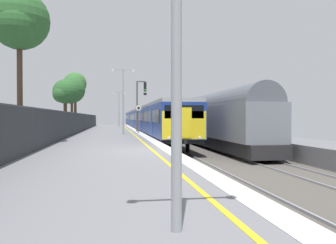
{
  "coord_description": "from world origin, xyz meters",
  "views": [
    {
      "loc": [
        -2.05,
        -14.68,
        1.47
      ],
      "look_at": [
        1.43,
        6.72,
        1.18
      ],
      "focal_mm": 35.49,
      "sensor_mm": 36.0,
      "label": 1
    }
  ],
  "objects_px": {
    "commuter_train_at_platform": "(142,119)",
    "background_tree_back": "(64,93)",
    "freight_train_adjacent_track": "(199,118)",
    "speed_limit_sign": "(139,115)",
    "signal_gantry": "(140,100)",
    "background_tree_centre": "(19,22)",
    "platform_lamp_mid": "(123,96)",
    "background_tree_left": "(71,91)",
    "platform_lamp_far": "(119,106)",
    "background_tree_right": "(75,85)"
  },
  "relations": [
    {
      "from": "background_tree_centre",
      "to": "platform_lamp_far",
      "type": "bearing_deg",
      "value": 80.62
    },
    {
      "from": "commuter_train_at_platform",
      "to": "background_tree_left",
      "type": "height_order",
      "value": "background_tree_left"
    },
    {
      "from": "background_tree_centre",
      "to": "background_tree_right",
      "type": "distance_m",
      "value": 34.52
    },
    {
      "from": "platform_lamp_mid",
      "to": "background_tree_left",
      "type": "relative_size",
      "value": 0.8
    },
    {
      "from": "speed_limit_sign",
      "to": "platform_lamp_far",
      "type": "xyz_separation_m",
      "value": [
        -1.51,
        23.12,
        1.66
      ]
    },
    {
      "from": "signal_gantry",
      "to": "speed_limit_sign",
      "type": "relative_size",
      "value": 1.99
    },
    {
      "from": "signal_gantry",
      "to": "background_tree_centre",
      "type": "height_order",
      "value": "background_tree_centre"
    },
    {
      "from": "speed_limit_sign",
      "to": "background_tree_back",
      "type": "bearing_deg",
      "value": 127.81
    },
    {
      "from": "commuter_train_at_platform",
      "to": "background_tree_back",
      "type": "xyz_separation_m",
      "value": [
        -10.18,
        -7.35,
        3.28
      ]
    },
    {
      "from": "freight_train_adjacent_track",
      "to": "background_tree_centre",
      "type": "relative_size",
      "value": 3.63
    },
    {
      "from": "commuter_train_at_platform",
      "to": "background_tree_centre",
      "type": "distance_m",
      "value": 32.35
    },
    {
      "from": "commuter_train_at_platform",
      "to": "freight_train_adjacent_track",
      "type": "xyz_separation_m",
      "value": [
        4.0,
        -18.18,
        0.15
      ]
    },
    {
      "from": "signal_gantry",
      "to": "background_tree_centre",
      "type": "relative_size",
      "value": 0.63
    },
    {
      "from": "speed_limit_sign",
      "to": "background_tree_left",
      "type": "xyz_separation_m",
      "value": [
        -8.28,
        16.86,
        3.5
      ]
    },
    {
      "from": "background_tree_right",
      "to": "background_tree_left",
      "type": "bearing_deg",
      "value": -89.79
    },
    {
      "from": "freight_train_adjacent_track",
      "to": "platform_lamp_far",
      "type": "distance_m",
      "value": 24.44
    },
    {
      "from": "speed_limit_sign",
      "to": "freight_train_adjacent_track",
      "type": "bearing_deg",
      "value": -0.95
    },
    {
      "from": "signal_gantry",
      "to": "platform_lamp_mid",
      "type": "relative_size",
      "value": 0.92
    },
    {
      "from": "background_tree_back",
      "to": "platform_lamp_mid",
      "type": "bearing_deg",
      "value": -62.02
    },
    {
      "from": "background_tree_left",
      "to": "background_tree_right",
      "type": "bearing_deg",
      "value": 90.21
    },
    {
      "from": "platform_lamp_far",
      "to": "background_tree_left",
      "type": "relative_size",
      "value": 0.79
    },
    {
      "from": "platform_lamp_far",
      "to": "signal_gantry",
      "type": "bearing_deg",
      "value": -84.55
    },
    {
      "from": "background_tree_left",
      "to": "background_tree_right",
      "type": "xyz_separation_m",
      "value": [
        -0.02,
        5.2,
        1.37
      ]
    },
    {
      "from": "commuter_train_at_platform",
      "to": "background_tree_right",
      "type": "distance_m",
      "value": 12.12
    },
    {
      "from": "speed_limit_sign",
      "to": "platform_lamp_mid",
      "type": "relative_size",
      "value": 0.46
    },
    {
      "from": "platform_lamp_mid",
      "to": "background_tree_left",
      "type": "bearing_deg",
      "value": 109.64
    },
    {
      "from": "commuter_train_at_platform",
      "to": "platform_lamp_far",
      "type": "relative_size",
      "value": 10.63
    },
    {
      "from": "commuter_train_at_platform",
      "to": "platform_lamp_far",
      "type": "distance_m",
      "value": 6.41
    },
    {
      "from": "background_tree_back",
      "to": "freight_train_adjacent_track",
      "type": "bearing_deg",
      "value": -37.38
    },
    {
      "from": "freight_train_adjacent_track",
      "to": "signal_gantry",
      "type": "relative_size",
      "value": 5.71
    },
    {
      "from": "speed_limit_sign",
      "to": "platform_lamp_mid",
      "type": "bearing_deg",
      "value": -125.58
    },
    {
      "from": "freight_train_adjacent_track",
      "to": "signal_gantry",
      "type": "bearing_deg",
      "value": 146.4
    },
    {
      "from": "freight_train_adjacent_track",
      "to": "background_tree_left",
      "type": "height_order",
      "value": "background_tree_left"
    },
    {
      "from": "commuter_train_at_platform",
      "to": "background_tree_back",
      "type": "bearing_deg",
      "value": -144.16
    },
    {
      "from": "signal_gantry",
      "to": "background_tree_centre",
      "type": "distance_m",
      "value": 18.08
    },
    {
      "from": "platform_lamp_mid",
      "to": "background_tree_right",
      "type": "relative_size",
      "value": 0.68
    },
    {
      "from": "commuter_train_at_platform",
      "to": "platform_lamp_mid",
      "type": "relative_size",
      "value": 10.54
    },
    {
      "from": "speed_limit_sign",
      "to": "signal_gantry",
      "type": "bearing_deg",
      "value": 84.2
    },
    {
      "from": "signal_gantry",
      "to": "platform_lamp_mid",
      "type": "xyz_separation_m",
      "value": [
        -1.87,
        -5.66,
        0.08
      ]
    },
    {
      "from": "background_tree_left",
      "to": "background_tree_right",
      "type": "relative_size",
      "value": 0.85
    },
    {
      "from": "platform_lamp_mid",
      "to": "background_tree_left",
      "type": "height_order",
      "value": "background_tree_left"
    },
    {
      "from": "platform_lamp_mid",
      "to": "background_tree_right",
      "type": "xyz_separation_m",
      "value": [
        -6.79,
        24.17,
        3.18
      ]
    },
    {
      "from": "speed_limit_sign",
      "to": "platform_lamp_far",
      "type": "distance_m",
      "value": 23.23
    },
    {
      "from": "background_tree_left",
      "to": "background_tree_centre",
      "type": "bearing_deg",
      "value": -88.25
    },
    {
      "from": "freight_train_adjacent_track",
      "to": "background_tree_back",
      "type": "xyz_separation_m",
      "value": [
        -14.18,
        10.83,
        3.13
      ]
    },
    {
      "from": "freight_train_adjacent_track",
      "to": "background_tree_left",
      "type": "bearing_deg",
      "value": 129.79
    },
    {
      "from": "freight_train_adjacent_track",
      "to": "background_tree_back",
      "type": "bearing_deg",
      "value": 142.62
    },
    {
      "from": "freight_train_adjacent_track",
      "to": "speed_limit_sign",
      "type": "distance_m",
      "value": 5.86
    },
    {
      "from": "platform_lamp_mid",
      "to": "platform_lamp_far",
      "type": "xyz_separation_m",
      "value": [
        0.0,
        25.23,
        -0.03
      ]
    },
    {
      "from": "platform_lamp_far",
      "to": "background_tree_centre",
      "type": "xyz_separation_m",
      "value": [
        -5.87,
        -35.57,
        3.28
      ]
    }
  ]
}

